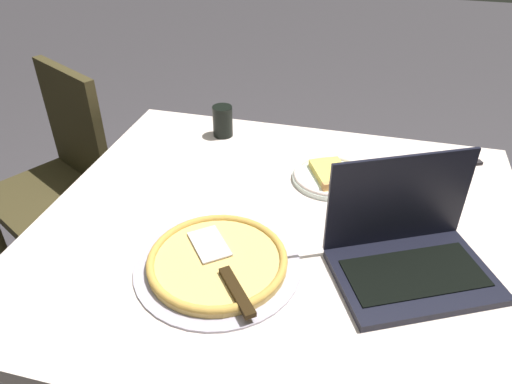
# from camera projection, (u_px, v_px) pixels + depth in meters

# --- Properties ---
(dining_table) EXTENTS (1.21, 1.07, 0.75)m
(dining_table) POSITION_uv_depth(u_px,v_px,m) (280.00, 247.00, 1.25)
(dining_table) COLOR beige
(dining_table) RESTS_ON ground_plane
(laptop) EXTENTS (0.40, 0.36, 0.24)m
(laptop) POSITION_uv_depth(u_px,v_px,m) (409.00, 249.00, 1.05)
(laptop) COLOR black
(laptop) RESTS_ON dining_table
(pizza_plate) EXTENTS (0.22, 0.22, 0.04)m
(pizza_plate) POSITION_uv_depth(u_px,v_px,m) (331.00, 176.00, 1.36)
(pizza_plate) COLOR white
(pizza_plate) RESTS_ON dining_table
(pizza_tray) EXTENTS (0.37, 0.37, 0.03)m
(pizza_tray) POSITION_uv_depth(u_px,v_px,m) (218.00, 262.00, 1.07)
(pizza_tray) COLOR #A69EAF
(pizza_tray) RESTS_ON dining_table
(table_knife) EXTENTS (0.20, 0.11, 0.01)m
(table_knife) POSITION_uv_depth(u_px,v_px,m) (456.00, 165.00, 1.43)
(table_knife) COLOR silver
(table_knife) RESTS_ON dining_table
(drink_cup) EXTENTS (0.06, 0.06, 0.10)m
(drink_cup) POSITION_uv_depth(u_px,v_px,m) (223.00, 121.00, 1.56)
(drink_cup) COLOR black
(drink_cup) RESTS_ON dining_table
(chair_near) EXTENTS (0.52, 0.52, 0.90)m
(chair_near) POSITION_uv_depth(u_px,v_px,m) (60.00, 173.00, 1.85)
(chair_near) COLOR #383019
(chair_near) RESTS_ON ground_plane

